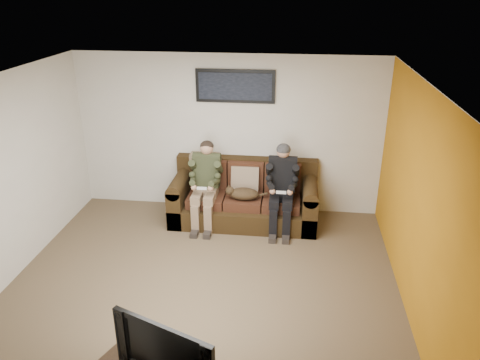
# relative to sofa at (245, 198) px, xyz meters

# --- Properties ---
(floor) EXTENTS (5.00, 5.00, 0.00)m
(floor) POSITION_rel_sofa_xyz_m (-0.32, -1.83, -0.36)
(floor) COLOR brown
(floor) RESTS_ON ground
(ceiling) EXTENTS (5.00, 5.00, 0.00)m
(ceiling) POSITION_rel_sofa_xyz_m (-0.32, -1.83, 2.24)
(ceiling) COLOR silver
(ceiling) RESTS_ON ground
(wall_back) EXTENTS (5.00, 0.00, 5.00)m
(wall_back) POSITION_rel_sofa_xyz_m (-0.32, 0.42, 0.94)
(wall_back) COLOR beige
(wall_back) RESTS_ON ground
(wall_front) EXTENTS (5.00, 0.00, 5.00)m
(wall_front) POSITION_rel_sofa_xyz_m (-0.32, -4.08, 0.94)
(wall_front) COLOR beige
(wall_front) RESTS_ON ground
(wall_left) EXTENTS (0.00, 4.50, 4.50)m
(wall_left) POSITION_rel_sofa_xyz_m (-2.82, -1.83, 0.94)
(wall_left) COLOR beige
(wall_left) RESTS_ON ground
(wall_right) EXTENTS (0.00, 4.50, 4.50)m
(wall_right) POSITION_rel_sofa_xyz_m (2.18, -1.83, 0.94)
(wall_right) COLOR beige
(wall_right) RESTS_ON ground
(accent_wall_right) EXTENTS (0.00, 4.50, 4.50)m
(accent_wall_right) POSITION_rel_sofa_xyz_m (2.17, -1.83, 0.94)
(accent_wall_right) COLOR #B97412
(accent_wall_right) RESTS_ON ground
(sofa) EXTENTS (2.32, 1.00, 0.95)m
(sofa) POSITION_rel_sofa_xyz_m (0.00, 0.00, 0.00)
(sofa) COLOR black
(sofa) RESTS_ON ground
(throw_pillow) EXTENTS (0.44, 0.21, 0.44)m
(throw_pillow) POSITION_rel_sofa_xyz_m (-0.00, 0.04, 0.32)
(throw_pillow) COLOR #866E58
(throw_pillow) RESTS_ON sofa
(throw_blanket) EXTENTS (0.47, 0.23, 0.08)m
(throw_blanket) POSITION_rel_sofa_xyz_m (-0.70, 0.29, 0.59)
(throw_blanket) COLOR tan
(throw_blanket) RESTS_ON sofa
(person_left) EXTENTS (0.51, 0.87, 1.32)m
(person_left) POSITION_rel_sofa_xyz_m (-0.60, -0.19, 0.39)
(person_left) COLOR #856B53
(person_left) RESTS_ON sofa
(person_right) EXTENTS (0.51, 0.86, 1.33)m
(person_right) POSITION_rel_sofa_xyz_m (0.60, -0.19, 0.39)
(person_right) COLOR black
(person_right) RESTS_ON sofa
(cat) EXTENTS (0.66, 0.26, 0.24)m
(cat) POSITION_rel_sofa_xyz_m (-0.00, -0.27, 0.21)
(cat) COLOR #44301A
(cat) RESTS_ON sofa
(framed_poster) EXTENTS (1.25, 0.05, 0.52)m
(framed_poster) POSITION_rel_sofa_xyz_m (-0.20, 0.38, 1.74)
(framed_poster) COLOR black
(framed_poster) RESTS_ON wall_back
(television) EXTENTS (0.99, 0.51, 0.58)m
(television) POSITION_rel_sofa_xyz_m (-0.22, -3.78, 0.36)
(television) COLOR black
(television) RESTS_ON tv_stand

